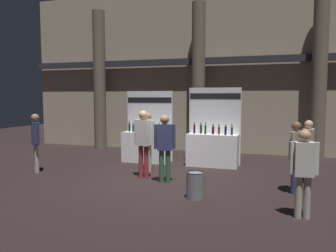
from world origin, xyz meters
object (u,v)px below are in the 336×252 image
Objects in this scene: exhibitor_booth_1 at (213,146)px; visitor_8 at (148,136)px; exhibitor_booth_0 at (147,144)px; trash_bin at (195,185)px; visitor_0 at (308,146)px; visitor_1 at (296,152)px; visitor_3 at (165,143)px; visitor_2 at (143,138)px; visitor_4 at (304,167)px; visitor_9 at (36,138)px.

visitor_8 is (-1.68, -1.28, 0.40)m from exhibitor_booth_1.
exhibitor_booth_0 is 1.46m from visitor_8.
visitor_0 reaches higher than trash_bin.
exhibitor_booth_0 is 0.96× the size of exhibitor_booth_1.
visitor_1 is at bearing -153.07° from visitor_8.
trash_bin is (2.46, -3.45, -0.32)m from exhibitor_booth_0.
trash_bin is 1.65m from visitor_3.
trash_bin is 0.36× the size of visitor_0.
exhibitor_booth_1 is 1.36× the size of visitor_2.
visitor_1 is 4.11m from visitor_8.
visitor_4 is 4.84m from visitor_8.
trash_bin is 2.98m from visitor_8.
exhibitor_booth_1 reaches higher than visitor_8.
visitor_8 is at bearing 115.58° from visitor_2.
exhibitor_booth_0 is 1.48× the size of visitor_4.
visitor_1 is at bearing -132.73° from visitor_9.
exhibitor_booth_0 is 6.07m from visitor_4.
visitor_3 is at bearing -108.49° from exhibitor_booth_1.
visitor_8 is (-4.01, 2.72, 0.09)m from visitor_4.
visitor_3 is 3.52m from visitor_4.
visitor_4 is 0.93× the size of visitor_8.
visitor_2 is at bearing 105.12° from visitor_1.
visitor_8 is 3.19m from visitor_9.
exhibitor_booth_1 is 1.43× the size of visitor_8.
trash_bin is 5.06m from visitor_9.
visitor_0 is 7.37m from visitor_9.
visitor_3 is (-1.04, 1.06, 0.72)m from trash_bin.
visitor_9 is at bearing -16.99° from visitor_3.
exhibitor_booth_0 is 5.04m from visitor_0.
exhibitor_booth_0 reaches higher than visitor_3.
exhibitor_booth_0 is at bearing 179.72° from exhibitor_booth_1.
trash_bin is at bearing 137.29° from visitor_1.
visitor_2 reaches higher than trash_bin.
visitor_0 is 3.59m from visitor_3.
visitor_2 is 4.28m from visitor_4.
visitor_4 reaches higher than visitor_0.
visitor_0 is (2.39, 2.13, 0.65)m from trash_bin.
visitor_4 is at bearing -59.81° from exhibitor_booth_1.
visitor_3 is 3.86m from visitor_9.
visitor_2 is at bearing -126.95° from visitor_9.
visitor_3 is (-0.79, -2.38, 0.39)m from exhibitor_booth_1.
visitor_3 is at bearing -34.63° from visitor_4.
visitor_4 is at bearing 134.97° from visitor_3.
visitor_2 is at bearing -41.16° from visitor_3.
visitor_1 is at bearing 162.67° from visitor_3.
visitor_4 is (0.05, -1.64, -0.01)m from visitor_1.
visitor_2 is 0.81m from visitor_8.
visitor_2 is at bearing -70.78° from exhibitor_booth_0.
visitor_2 is at bearing 111.91° from visitor_0.
visitor_2 is 0.77m from visitor_3.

